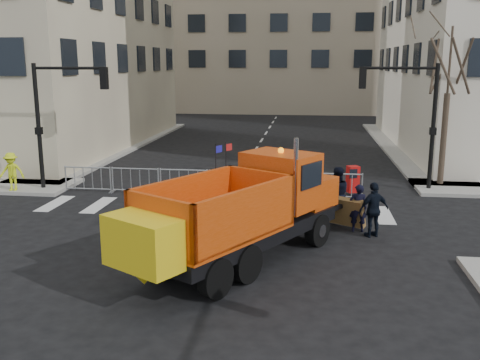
# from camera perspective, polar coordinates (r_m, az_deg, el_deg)

# --- Properties ---
(ground) EXTENTS (120.00, 120.00, 0.00)m
(ground) POSITION_cam_1_polar(r_m,az_deg,el_deg) (15.11, -5.90, -8.68)
(ground) COLOR black
(ground) RESTS_ON ground
(sidewalk_back) EXTENTS (64.00, 5.00, 0.15)m
(sidewalk_back) POSITION_cam_1_polar(r_m,az_deg,el_deg) (23.08, -1.11, -0.97)
(sidewalk_back) COLOR gray
(sidewalk_back) RESTS_ON ground
(building_far) EXTENTS (30.00, 18.00, 24.00)m
(building_far) POSITION_cam_1_polar(r_m,az_deg,el_deg) (66.12, 4.68, 18.10)
(building_far) COLOR tan
(building_far) RESTS_ON ground
(traffic_light_left) EXTENTS (0.18, 0.18, 5.40)m
(traffic_light_left) POSITION_cam_1_polar(r_m,az_deg,el_deg) (24.19, -20.68, 5.17)
(traffic_light_left) COLOR black
(traffic_light_left) RESTS_ON ground
(traffic_light_right) EXTENTS (0.18, 0.18, 5.40)m
(traffic_light_right) POSITION_cam_1_polar(r_m,az_deg,el_deg) (23.93, 19.90, 5.16)
(traffic_light_right) COLOR black
(traffic_light_right) RESTS_ON ground
(crowd_barriers) EXTENTS (12.60, 0.60, 1.10)m
(crowd_barriers) POSITION_cam_1_polar(r_m,az_deg,el_deg) (22.23, -3.36, -0.26)
(crowd_barriers) COLOR #9EA0A5
(crowd_barriers) RESTS_ON ground
(street_tree) EXTENTS (3.00, 3.00, 7.50)m
(street_tree) POSITION_cam_1_polar(r_m,az_deg,el_deg) (24.96, 21.18, 7.76)
(street_tree) COLOR #382B21
(street_tree) RESTS_ON ground
(plow_truck) EXTENTS (6.55, 8.76, 3.42)m
(plow_truck) POSITION_cam_1_polar(r_m,az_deg,el_deg) (14.49, 0.05, -3.19)
(plow_truck) COLOR black
(plow_truck) RESTS_ON ground
(cop_a) EXTENTS (0.59, 0.40, 1.59)m
(cop_a) POSITION_cam_1_polar(r_m,az_deg,el_deg) (17.81, 12.48, -2.94)
(cop_a) COLOR black
(cop_a) RESTS_ON ground
(cop_b) EXTENTS (1.04, 0.86, 1.93)m
(cop_b) POSITION_cam_1_polar(r_m,az_deg,el_deg) (18.74, 10.25, -1.53)
(cop_b) COLOR black
(cop_b) RESTS_ON ground
(cop_c) EXTENTS (1.12, 0.85, 1.77)m
(cop_c) POSITION_cam_1_polar(r_m,az_deg,el_deg) (17.38, 14.07, -3.09)
(cop_c) COLOR black
(cop_c) RESTS_ON ground
(worker) EXTENTS (1.11, 0.73, 1.61)m
(worker) POSITION_cam_1_polar(r_m,az_deg,el_deg) (24.33, -23.18, 0.83)
(worker) COLOR #D6EA1B
(worker) RESTS_ON sidewalk_back
(newspaper_box) EXTENTS (0.57, 0.54, 1.10)m
(newspaper_box) POSITION_cam_1_polar(r_m,az_deg,el_deg) (22.60, 11.93, 0.09)
(newspaper_box) COLOR red
(newspaper_box) RESTS_ON sidewalk_back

